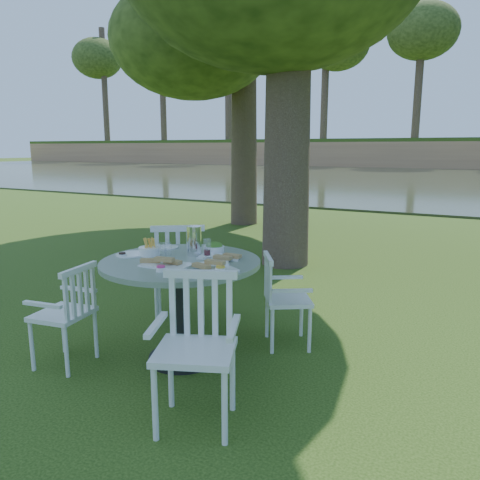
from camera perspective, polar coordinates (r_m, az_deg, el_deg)
ground at (r=4.54m, az=-1.22°, el=-11.02°), size 140.00×140.00×0.00m
table at (r=3.78m, az=-7.18°, el=-5.18°), size 1.26×1.26×0.84m
chair_ne at (r=4.10m, az=4.76°, el=-6.49°), size 0.54×0.55×0.81m
chair_nw at (r=4.60m, az=-7.47°, el=-3.12°), size 0.68×0.67×1.00m
chair_sw at (r=3.93m, az=-19.93°, el=-7.80°), size 0.45×0.47×0.82m
chair_se at (r=3.02m, az=-5.16°, el=-11.50°), size 0.61×0.59×0.94m
tableware at (r=3.81m, az=-6.79°, el=-1.34°), size 1.17×0.83×0.24m
river at (r=26.79m, az=23.88°, el=6.58°), size 100.00×28.00×0.12m
far_bank at (r=45.15m, az=26.98°, el=17.07°), size 100.00×18.00×15.20m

